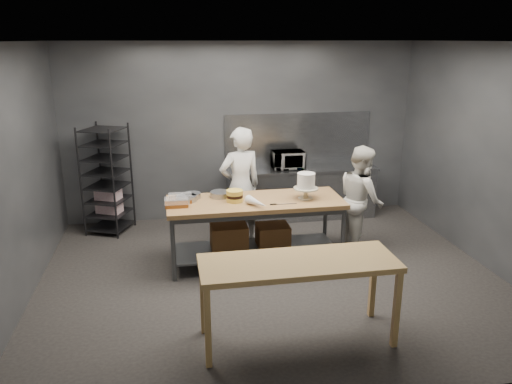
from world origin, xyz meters
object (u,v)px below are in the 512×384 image
(chef_behind, at_px, (240,186))
(speed_rack, at_px, (107,180))
(near_counter, at_px, (298,268))
(layer_cake, at_px, (235,196))
(microwave, at_px, (288,160))
(frosted_cake_stand, at_px, (306,183))
(work_table, at_px, (252,223))
(chef_right, at_px, (361,199))

(chef_behind, bearing_deg, speed_rack, -38.36)
(near_counter, bearing_deg, layer_cake, 101.12)
(microwave, distance_m, layer_cake, 2.06)
(chef_behind, relative_size, frosted_cake_stand, 4.95)
(chef_behind, distance_m, layer_cake, 0.78)
(near_counter, relative_size, layer_cake, 8.90)
(work_table, xyz_separation_m, microwave, (0.91, 1.67, 0.48))
(work_table, relative_size, near_counter, 1.20)
(work_table, relative_size, speed_rack, 1.37)
(speed_rack, relative_size, layer_cake, 7.79)
(work_table, bearing_deg, chef_right, 5.13)
(near_counter, xyz_separation_m, chef_behind, (-0.19, 2.69, 0.09))
(frosted_cake_stand, bearing_deg, near_counter, -107.56)
(frosted_cake_stand, bearing_deg, chef_behind, 134.49)
(frosted_cake_stand, xyz_separation_m, layer_cake, (-0.98, 0.05, -0.15))
(chef_right, distance_m, microwave, 1.71)
(near_counter, bearing_deg, work_table, 93.89)
(chef_right, relative_size, microwave, 2.92)
(work_table, bearing_deg, layer_cake, -172.11)
(work_table, bearing_deg, frosted_cake_stand, -6.69)
(speed_rack, bearing_deg, chef_behind, -23.22)
(work_table, height_order, frosted_cake_stand, frosted_cake_stand)
(frosted_cake_stand, bearing_deg, chef_right, 14.39)
(near_counter, height_order, chef_right, chef_right)
(microwave, relative_size, layer_cake, 2.41)
(chef_right, distance_m, layer_cake, 1.90)
(chef_right, bearing_deg, chef_behind, 71.80)
(work_table, distance_m, chef_right, 1.66)
(near_counter, bearing_deg, frosted_cake_stand, 72.44)
(near_counter, distance_m, microwave, 3.73)
(work_table, xyz_separation_m, near_counter, (0.13, -1.97, 0.24))
(work_table, height_order, speed_rack, speed_rack)
(chef_behind, relative_size, microwave, 3.33)
(chef_right, bearing_deg, frosted_cake_stand, 104.82)
(chef_behind, bearing_deg, frosted_cake_stand, 119.36)
(near_counter, distance_m, chef_behind, 2.70)
(frosted_cake_stand, relative_size, layer_cake, 1.62)
(microwave, distance_m, frosted_cake_stand, 1.77)
(chef_right, height_order, layer_cake, chef_right)
(speed_rack, bearing_deg, near_counter, -58.00)
(work_table, relative_size, layer_cake, 10.68)
(chef_right, bearing_deg, layer_cake, 95.92)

